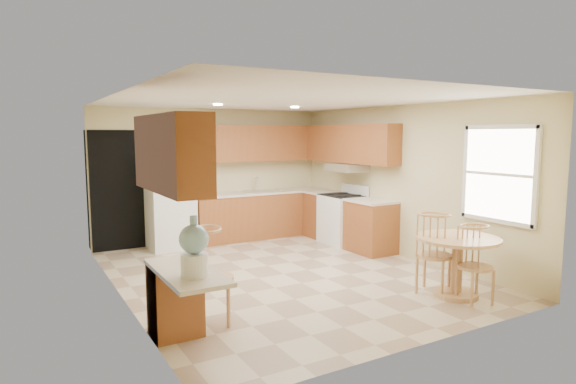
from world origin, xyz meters
TOP-DOWN VIEW (x-y plane):
  - floor at (0.00, 0.00)m, footprint 5.50×5.50m
  - ceiling at (0.00, 0.00)m, footprint 4.50×5.50m
  - wall_back at (0.00, 2.75)m, footprint 4.50×0.02m
  - wall_front at (0.00, -2.75)m, footprint 4.50×0.02m
  - wall_left at (-2.25, 0.00)m, footprint 0.02×5.50m
  - wall_right at (2.25, 0.00)m, footprint 0.02×5.50m
  - doorway at (-1.75, 2.73)m, footprint 0.90×0.02m
  - base_cab_back at (0.88, 2.45)m, footprint 2.75×0.60m
  - counter_back at (0.88, 2.45)m, footprint 2.75×0.63m
  - base_cab_right_a at (1.95, 1.85)m, footprint 0.60×0.59m
  - counter_right_a at (1.95, 1.85)m, footprint 0.63×0.59m
  - base_cab_right_b at (1.95, 0.40)m, footprint 0.60×0.80m
  - counter_right_b at (1.95, 0.40)m, footprint 0.63×0.80m
  - upper_cab_back at (0.88, 2.58)m, footprint 2.75×0.33m
  - upper_cab_right at (2.08, 1.21)m, footprint 0.33×2.42m
  - upper_cab_left at (-2.08, -1.60)m, footprint 0.33×1.40m
  - sink at (0.85, 2.45)m, footprint 0.78×0.44m
  - range_hood at (2.00, 1.18)m, footprint 0.50×0.76m
  - desk_pedestal at (-2.00, -1.32)m, footprint 0.48×0.42m
  - desk_top at (-2.00, -1.70)m, footprint 0.50×1.20m
  - window at (2.23, -1.85)m, footprint 0.06×1.12m
  - can_light_a at (-0.50, 1.20)m, footprint 0.14×0.14m
  - can_light_b at (0.90, 1.20)m, footprint 0.14×0.14m
  - refrigerator at (-0.95, 2.40)m, footprint 0.76×0.74m
  - stove at (1.92, 1.18)m, footprint 0.65×0.76m
  - dining_table at (1.40, -1.93)m, footprint 1.02×1.02m
  - chair_table_a at (1.26, -1.77)m, footprint 0.45×0.58m
  - chair_table_b at (1.40, -2.29)m, footprint 0.41×0.43m
  - chair_desk at (-1.55, -1.30)m, footprint 0.45×0.58m
  - water_crock at (-2.00, -1.94)m, footprint 0.26×0.26m

SIDE VIEW (x-z plane):
  - floor at x=0.00m, z-range 0.00..0.00m
  - desk_pedestal at x=-2.00m, z-range 0.00..0.72m
  - base_cab_back at x=0.88m, z-range 0.00..0.87m
  - base_cab_right_a at x=1.95m, z-range 0.00..0.87m
  - base_cab_right_b at x=1.95m, z-range 0.00..0.87m
  - stove at x=1.92m, z-range -0.08..1.01m
  - dining_table at x=1.40m, z-range 0.12..0.87m
  - chair_table_b at x=1.40m, z-range 0.10..1.03m
  - chair_table_a at x=1.26m, z-range 0.11..1.13m
  - chair_desk at x=-1.55m, z-range 0.11..1.14m
  - desk_top at x=-2.00m, z-range 0.73..0.77m
  - refrigerator at x=-0.95m, z-range 0.00..1.72m
  - counter_back at x=0.88m, z-range 0.87..0.91m
  - counter_right_a at x=1.95m, z-range 0.87..0.91m
  - counter_right_b at x=1.95m, z-range 0.87..0.91m
  - sink at x=0.85m, z-range 0.91..0.92m
  - water_crock at x=-2.00m, z-range 0.74..1.29m
  - doorway at x=-1.75m, z-range 0.00..2.10m
  - wall_back at x=0.00m, z-range 0.00..2.50m
  - wall_front at x=0.00m, z-range 0.00..2.50m
  - wall_left at x=-2.25m, z-range 0.00..2.50m
  - wall_right at x=2.25m, z-range 0.00..2.50m
  - range_hood at x=2.00m, z-range 1.35..1.49m
  - window at x=2.23m, z-range 0.85..2.15m
  - upper_cab_back at x=0.88m, z-range 1.50..2.20m
  - upper_cab_right at x=2.08m, z-range 1.50..2.20m
  - upper_cab_left at x=-2.08m, z-range 1.50..2.20m
  - can_light_a at x=-0.50m, z-range 2.48..2.49m
  - can_light_b at x=0.90m, z-range 2.48..2.49m
  - ceiling at x=0.00m, z-range 2.49..2.51m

